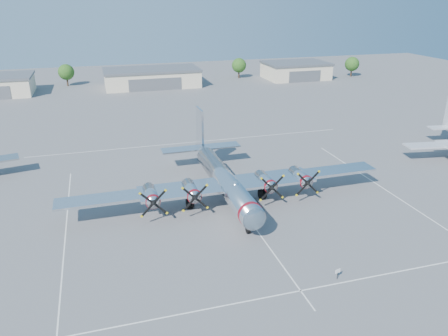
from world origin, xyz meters
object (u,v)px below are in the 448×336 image
object	(u,v)px
hangar_east	(296,70)
tree_west	(66,72)
tree_east	(239,65)
tree_far_east	(352,64)
hangar_center	(152,77)
info_placard	(338,272)
main_bomber_b29	(223,197)

from	to	relation	value
hangar_east	tree_west	bearing A→B (deg)	173.72
tree_east	tree_far_east	xyz separation A→B (m)	(38.00, -8.00, 0.00)
hangar_center	info_placard	distance (m)	103.40
main_bomber_b29	tree_far_east	bearing A→B (deg)	48.59
tree_east	hangar_east	bearing A→B (deg)	-18.54
hangar_east	tree_east	bearing A→B (deg)	161.46
tree_east	info_placard	distance (m)	112.37
tree_west	main_bomber_b29	xyz separation A→B (m)	(23.66, -90.09, -4.22)
tree_east	tree_far_east	size ratio (longest dim) A/B	1.00
hangar_east	tree_far_east	size ratio (longest dim) A/B	3.10
hangar_center	tree_west	world-z (taller)	tree_west
hangar_east	tree_east	world-z (taller)	tree_east
hangar_center	tree_east	bearing A→B (deg)	11.38
tree_far_east	main_bomber_b29	world-z (taller)	tree_far_east
hangar_east	info_placard	size ratio (longest dim) A/B	17.82
hangar_center	hangar_east	world-z (taller)	same
hangar_center	main_bomber_b29	distance (m)	82.11
hangar_east	main_bomber_b29	bearing A→B (deg)	-121.02
hangar_east	tree_far_east	bearing A→B (deg)	-5.61
main_bomber_b29	info_placard	size ratio (longest dim) A/B	37.67
info_placard	hangar_east	bearing A→B (deg)	52.88
tree_west	tree_far_east	distance (m)	93.54
hangar_east	info_placard	bearing A→B (deg)	-112.94
tree_east	main_bomber_b29	world-z (taller)	tree_east
hangar_center	tree_far_east	bearing A→B (deg)	-1.65
hangar_east	tree_far_east	world-z (taller)	tree_far_east
hangar_center	info_placard	bearing A→B (deg)	-87.63
tree_east	tree_far_east	bearing A→B (deg)	-11.89
hangar_center	tree_far_east	xyz separation A→B (m)	(68.00, -1.96, 1.51)
tree_far_east	info_placard	xyz separation A→B (m)	(-63.72, -101.33, -3.41)
tree_far_east	tree_west	bearing A→B (deg)	173.86
hangar_center	tree_east	xyz separation A→B (m)	(30.00, 6.04, 1.51)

